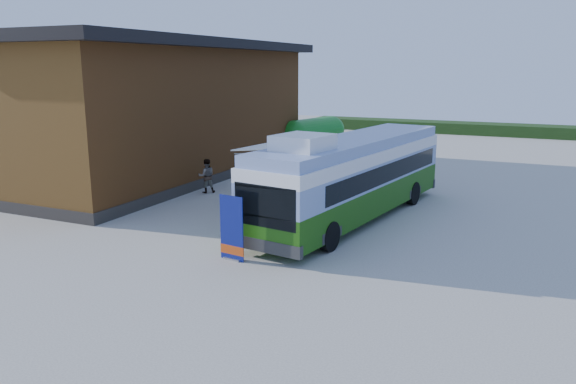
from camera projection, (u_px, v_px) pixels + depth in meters
The scene contains 10 objects.
ground at pixel (240, 248), 19.25m from camera, with size 100.00×100.00×0.00m, color #BCB7AD.
barn at pixel (163, 112), 31.59m from camera, with size 9.60×21.20×7.50m.
hedge at pixel (529, 131), 49.64m from camera, with size 40.00×3.00×1.00m, color #264419.
bus at pixel (353, 175), 22.49m from camera, with size 4.45×12.74×3.84m.
awning at pixel (295, 149), 22.99m from camera, with size 3.51×4.97×0.55m.
banner at pixel (232, 234), 17.85m from camera, with size 0.92×0.27×2.12m.
picnic_table at pixel (345, 209), 22.08m from camera, with size 1.60×1.47×0.81m.
person_a at pixel (336, 169), 28.75m from camera, with size 0.68×0.45×1.87m, color #999999.
person_b at pixel (207, 176), 27.47m from camera, with size 0.82×0.64×1.68m, color #999999.
slurry_tanker at pixel (313, 133), 39.74m from camera, with size 3.03×6.69×2.52m.
Camera 1 is at (9.12, -16.02, 6.09)m, focal length 35.00 mm.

